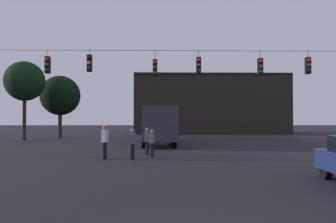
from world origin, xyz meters
The scene contains 10 objects.
ground_plane centered at (0.00, 24.50, 0.00)m, with size 168.00×168.00×0.00m, color black.
overhead_signal_span centered at (-0.02, 13.79, 4.06)m, with size 22.11×0.44×6.84m.
city_bus centered at (-1.34, 22.99, 1.87)m, with size 3.12×11.12×3.00m.
pedestrian_crossing_left centered at (-3.87, 12.24, 1.01)m, with size 0.32×0.41×1.77m.
pedestrian_crossing_center centered at (-1.77, 14.36, 0.89)m, with size 0.32×0.41×1.58m.
pedestrian_crossing_right centered at (-2.42, 12.10, 0.89)m, with size 0.33×0.41×1.59m.
pedestrian_near_bus centered at (-1.45, 13.32, 0.84)m, with size 0.34×0.42×1.52m.
corner_building centered at (6.02, 44.51, 4.17)m, with size 21.42×10.89×8.34m.
tree_left_silhouette centered at (-12.34, 32.25, 4.71)m, with size 4.45×4.45×6.95m.
tree_behind_building centered at (-14.28, 27.35, 5.75)m, with size 3.86×3.86×7.71m.
Camera 1 is at (-0.91, -4.93, 2.08)m, focal length 35.33 mm.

